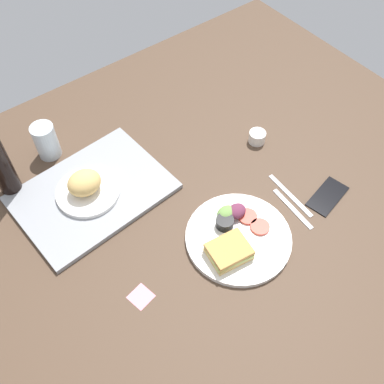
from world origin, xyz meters
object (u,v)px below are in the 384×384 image
Objects in this scene: drinking_glass at (46,141)px; fork at (293,208)px; knife at (290,195)px; serving_tray at (92,193)px; espresso_cup at (257,137)px; bread_plate_near at (86,187)px; soda_bottle at (0,166)px; cell_phone at (328,196)px; sticky_note at (141,297)px; plate_with_salad at (236,237)px.

drinking_glass reaches higher than fork.
knife is at bearing -32.54° from fork.
drinking_glass is (-2.64, 23.04, 5.26)cm from serving_tray.
espresso_cup is at bearing -13.91° from knife.
serving_tray is at bearing -7.59° from bread_plate_near.
soda_bottle is 86.98cm from fork.
knife is 1.32× the size of cell_phone.
serving_tray is at bearing -41.02° from soda_bottle.
drinking_glass is 90.33cm from cell_phone.
knife is at bearing -50.08° from drinking_glass.
drinking_glass is at bearing 86.03° from sticky_note.
knife is 3.39× the size of sticky_note.
plate_with_salad is 1.78× the size of fork.
drinking_glass is (-27.01, 62.14, 4.42)cm from plate_with_salad.
soda_bottle is at bearing 102.66° from sticky_note.
soda_bottle reaches higher than plate_with_salad.
fork is at bearing -53.56° from drinking_glass.
serving_tray is 3.71× the size of drinking_glass.
sticky_note is (-51.83, 4.35, -0.19)cm from fork.
bread_plate_near is 0.64× the size of plate_with_salad.
soda_bottle is 4.22× the size of espresso_cup.
cell_phone is (75.63, -61.16, -11.43)cm from soda_bottle.
espresso_cup reaches higher than cell_phone.
sticky_note is (-5.54, -37.33, -4.51)cm from bread_plate_near.
soda_bottle is at bearing 157.55° from espresso_cup.
espresso_cup reaches higher than serving_tray.
plate_with_salad reaches higher than fork.
plate_with_salad is at bearing -56.86° from bread_plate_near.
fork is at bearing 152.73° from cell_phone.
fork reaches higher than sticky_note.
plate_with_salad is 71.08cm from soda_bottle.
drinking_glass is 0.71× the size of fork.
serving_tray is 8.04× the size of sticky_note.
drinking_glass is at bearing 93.43° from bread_plate_near.
serving_tray is 46.08cm from plate_with_salad.
fork is at bearing -4.80° from sticky_note.
drinking_glass is at bearing 147.23° from espresso_cup.
soda_bottle is at bearing 137.29° from bread_plate_near.
soda_bottle reaches higher than drinking_glass.
cell_phone is (32.41, -5.66, -1.24)cm from plate_with_salad.
drinking_glass is at bearing 43.27° from knife.
plate_with_salad reaches higher than sticky_note.
drinking_glass is 18.44cm from soda_bottle.
espresso_cup is at bearing 38.86° from plate_with_salad.
cell_phone is 64.05cm from sticky_note.
knife is (49.29, -37.68, -4.32)cm from bread_plate_near.
cell_phone is at bearing -38.96° from soda_bottle.
drinking_glass reaches higher than serving_tray.
plate_with_salad is 5.41× the size of sticky_note.
bread_plate_near reaches higher than sticky_note.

